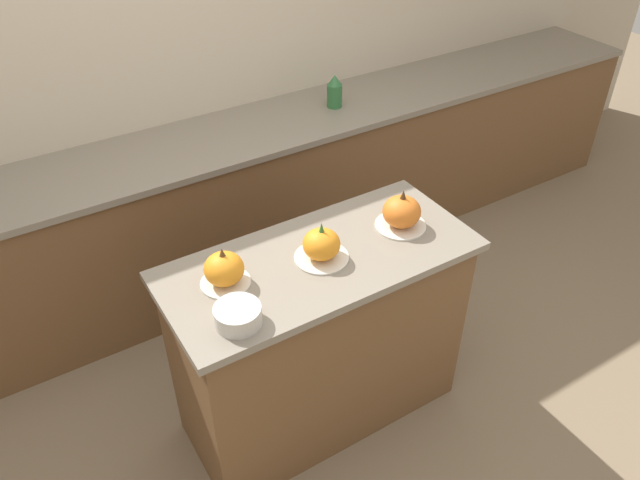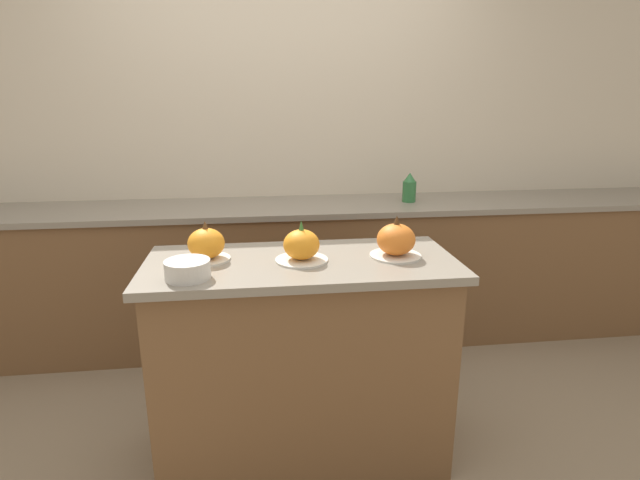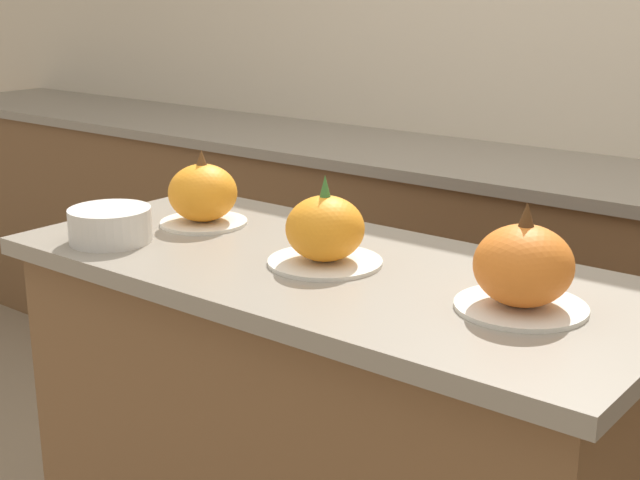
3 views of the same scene
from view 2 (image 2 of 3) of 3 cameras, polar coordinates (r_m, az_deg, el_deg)
The scene contains 9 objects.
ground_plane at distance 2.51m, azimuth -1.89°, elevation -23.04°, with size 12.00×12.00×0.00m, color #847056.
wall_back at distance 3.45m, azimuth -4.49°, elevation 10.43°, with size 8.00×0.06×2.50m.
kitchen_island at distance 2.25m, azimuth -2.01°, elevation -13.66°, with size 1.28×0.57×0.94m.
back_counter at distance 3.30m, azimuth -3.89°, elevation -3.85°, with size 6.00×0.60×0.93m.
pumpkin_cake_left at distance 2.09m, azimuth -12.87°, elevation -0.53°, with size 0.19×0.19×0.17m.
pumpkin_cake_center at distance 2.03m, azimuth -2.17°, elevation -0.72°, with size 0.22×0.22×0.17m.
pumpkin_cake_right at distance 2.11m, azimuth 8.67°, elevation -0.09°, with size 0.22×0.22×0.18m.
bottle_tall at distance 3.30m, azimuth 10.17°, elevation 5.88°, with size 0.09×0.09×0.19m.
mixing_bowl at distance 1.90m, azimuth -14.90°, elevation -3.27°, with size 0.17×0.17×0.07m.
Camera 2 is at (-0.17, -1.94, 1.59)m, focal length 28.00 mm.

